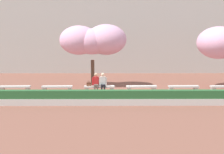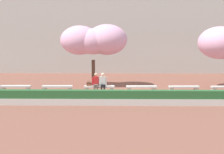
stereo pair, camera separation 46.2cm
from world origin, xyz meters
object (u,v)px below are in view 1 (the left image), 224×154
object	(u,v)px
stone_bench_center	(99,88)
person_seated_left	(96,82)
person_seated_right	(103,82)
stone_bench_near_east	(141,88)
stone_bench_west_end	(15,88)
handbag	(89,84)
stone_bench_near_west	(57,88)
stone_bench_east_end	(184,88)
cherry_tree_main	(94,40)

from	to	relation	value
stone_bench_center	person_seated_left	bearing A→B (deg)	-166.22
person_seated_left	person_seated_right	size ratio (longest dim) A/B	1.00
stone_bench_near_east	person_seated_right	bearing A→B (deg)	-178.78
stone_bench_west_end	stone_bench_near_east	size ratio (longest dim) A/B	1.00
handbag	stone_bench_near_west	bearing A→B (deg)	179.22
stone_bench_near_east	stone_bench_east_end	world-z (taller)	same
stone_bench_near_east	person_seated_left	world-z (taller)	person_seated_left
person_seated_right	cherry_tree_main	xyz separation A→B (m)	(-0.69, 2.48, 2.64)
stone_bench_west_end	person_seated_left	distance (m)	5.27
stone_bench_near_west	stone_bench_near_east	size ratio (longest dim) A/B	1.00
person_seated_left	cherry_tree_main	xyz separation A→B (m)	(-0.25, 2.48, 2.64)
stone_bench_center	handbag	xyz separation A→B (m)	(-0.67, -0.03, 0.27)
handbag	cherry_tree_main	size ratio (longest dim) A/B	0.07
stone_bench_center	person_seated_left	size ratio (longest dim) A/B	1.54
stone_bench_near_east	handbag	bearing A→B (deg)	-179.53
stone_bench_near_west	cherry_tree_main	world-z (taller)	cherry_tree_main
stone_bench_center	person_seated_left	distance (m)	0.45
stone_bench_center	person_seated_right	xyz separation A→B (m)	(0.23, -0.05, 0.39)
stone_bench_west_end	stone_bench_center	world-z (taller)	same
stone_bench_near_west	stone_bench_center	bearing A→B (deg)	0.00
stone_bench_west_end	person_seated_right	xyz separation A→B (m)	(5.70, -0.05, 0.39)
handbag	cherry_tree_main	world-z (taller)	cherry_tree_main
cherry_tree_main	stone_bench_near_west	bearing A→B (deg)	-133.10
stone_bench_west_end	person_seated_right	world-z (taller)	person_seated_right
stone_bench_east_end	stone_bench_center	bearing A→B (deg)	180.00
stone_bench_east_end	person_seated_right	world-z (taller)	person_seated_right
stone_bench_center	cherry_tree_main	world-z (taller)	cherry_tree_main
stone_bench_center	cherry_tree_main	xyz separation A→B (m)	(-0.47, 2.43, 3.03)
stone_bench_near_west	stone_bench_east_end	bearing A→B (deg)	0.00
handbag	stone_bench_near_east	bearing A→B (deg)	0.47
stone_bench_near_west	person_seated_left	xyz separation A→B (m)	(2.52, -0.05, 0.39)
person_seated_right	cherry_tree_main	world-z (taller)	cherry_tree_main
stone_bench_east_end	person_seated_right	distance (m)	5.26
stone_bench_center	stone_bench_near_east	bearing A→B (deg)	0.00
stone_bench_near_west	stone_bench_east_end	distance (m)	8.21
person_seated_left	stone_bench_east_end	bearing A→B (deg)	0.54
stone_bench_near_east	handbag	world-z (taller)	handbag
stone_bench_near_west	stone_bench_near_east	xyz separation A→B (m)	(5.48, 0.00, 0.00)
stone_bench_near_east	person_seated_left	bearing A→B (deg)	-178.96
handbag	stone_bench_west_end	bearing A→B (deg)	179.66
stone_bench_west_end	cherry_tree_main	xyz separation A→B (m)	(5.01, 2.43, 3.03)
stone_bench_center	person_seated_left	xyz separation A→B (m)	(-0.22, -0.05, 0.39)
stone_bench_near_east	cherry_tree_main	size ratio (longest dim) A/B	0.41
stone_bench_center	stone_bench_near_east	world-z (taller)	same
stone_bench_near_east	cherry_tree_main	world-z (taller)	cherry_tree_main
stone_bench_near_west	person_seated_right	xyz separation A→B (m)	(2.97, -0.05, 0.39)
stone_bench_west_end	stone_bench_near_east	bearing A→B (deg)	0.00
cherry_tree_main	person_seated_right	bearing A→B (deg)	-74.38
stone_bench_west_end	stone_bench_east_end	bearing A→B (deg)	0.00
person_seated_right	stone_bench_west_end	bearing A→B (deg)	179.46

